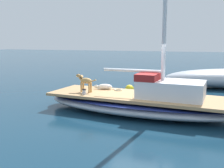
# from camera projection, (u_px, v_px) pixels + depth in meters

# --- Properties ---
(ground_plane) EXTENTS (120.00, 120.00, 0.00)m
(ground_plane) POSITION_uv_depth(u_px,v_px,m) (137.00, 113.00, 9.61)
(ground_plane) COLOR #143347
(sailboat_main) EXTENTS (2.90, 7.36, 0.66)m
(sailboat_main) POSITION_uv_depth(u_px,v_px,m) (138.00, 104.00, 9.55)
(sailboat_main) COLOR #B2B7C1
(sailboat_main) RESTS_ON ground
(mast_main) EXTENTS (0.14, 2.27, 7.13)m
(mast_main) POSITION_uv_depth(u_px,v_px,m) (161.00, 3.00, 8.68)
(mast_main) COLOR silver
(mast_main) RESTS_ON sailboat_main
(cabin_house) EXTENTS (1.52, 2.29, 0.84)m
(cabin_house) POSITION_uv_depth(u_px,v_px,m) (169.00, 88.00, 9.00)
(cabin_house) COLOR silver
(cabin_house) RESTS_ON sailboat_main
(dog_tan) EXTENTS (0.30, 0.94, 0.70)m
(dog_tan) POSITION_uv_depth(u_px,v_px,m) (85.00, 81.00, 10.01)
(dog_tan) COLOR tan
(dog_tan) RESTS_ON sailboat_main
(dog_white) EXTENTS (0.33, 0.95, 0.22)m
(dog_white) POSITION_uv_depth(u_px,v_px,m) (104.00, 87.00, 10.63)
(dog_white) COLOR silver
(dog_white) RESTS_ON sailboat_main
(deck_winch) EXTENTS (0.16, 0.16, 0.21)m
(deck_winch) POSITION_uv_depth(u_px,v_px,m) (84.00, 92.00, 9.56)
(deck_winch) COLOR #B7B7BC
(deck_winch) RESTS_ON sailboat_main
(coiled_rope) EXTENTS (0.32, 0.32, 0.04)m
(coiled_rope) POSITION_uv_depth(u_px,v_px,m) (118.00, 90.00, 10.40)
(coiled_rope) COLOR beige
(coiled_rope) RESTS_ON sailboat_main
(mooring_buoy) EXTENTS (0.44, 0.44, 0.44)m
(mooring_buoy) POSITION_uv_depth(u_px,v_px,m) (129.00, 89.00, 13.12)
(mooring_buoy) COLOR yellow
(mooring_buoy) RESTS_ON ground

